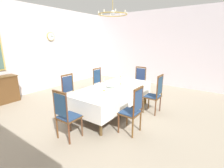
% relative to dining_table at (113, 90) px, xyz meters
% --- Properties ---
extents(ground, '(7.74, 7.00, 0.04)m').
position_rel_dining_table_xyz_m(ground, '(0.00, 0.21, -0.70)').
color(ground, '#A1947F').
extents(back_wall, '(7.74, 0.08, 3.38)m').
position_rel_dining_table_xyz_m(back_wall, '(0.00, 3.75, 1.01)').
color(back_wall, silver).
rests_on(back_wall, ground).
extents(right_wall, '(0.08, 7.00, 3.38)m').
position_rel_dining_table_xyz_m(right_wall, '(3.91, 0.21, 1.01)').
color(right_wall, silver).
rests_on(right_wall, ground).
extents(dining_table, '(2.55, 1.22, 0.75)m').
position_rel_dining_table_xyz_m(dining_table, '(0.00, 0.00, 0.00)').
color(dining_table, brown).
rests_on(dining_table, ground).
extents(tablecloth, '(2.57, 1.24, 0.45)m').
position_rel_dining_table_xyz_m(tablecloth, '(0.00, -0.00, -0.05)').
color(tablecloth, white).
rests_on(tablecloth, dining_table).
extents(chair_south_a, '(0.44, 0.42, 1.10)m').
position_rel_dining_table_xyz_m(chair_south_a, '(-0.67, -1.01, -0.12)').
color(chair_south_a, brown).
rests_on(chair_south_a, ground).
extents(chair_north_a, '(0.44, 0.42, 1.11)m').
position_rel_dining_table_xyz_m(chair_north_a, '(-0.67, 1.01, -0.11)').
color(chair_north_a, brown).
rests_on(chair_north_a, ground).
extents(chair_south_b, '(0.44, 0.42, 1.14)m').
position_rel_dining_table_xyz_m(chair_south_b, '(0.65, -1.02, -0.10)').
color(chair_south_b, brown).
rests_on(chair_south_b, ground).
extents(chair_north_b, '(0.44, 0.42, 1.11)m').
position_rel_dining_table_xyz_m(chair_north_b, '(0.65, 1.01, -0.11)').
color(chair_north_b, brown).
rests_on(chair_north_b, ground).
extents(chair_head_west, '(0.42, 0.44, 1.10)m').
position_rel_dining_table_xyz_m(chair_head_west, '(-1.68, 0.00, -0.12)').
color(chair_head_west, brown).
rests_on(chair_head_west, ground).
extents(chair_head_east, '(0.42, 0.44, 1.11)m').
position_rel_dining_table_xyz_m(chair_head_east, '(1.68, 0.00, -0.11)').
color(chair_head_east, brown).
rests_on(chair_head_east, ground).
extents(soup_tureen, '(0.27, 0.27, 0.22)m').
position_rel_dining_table_xyz_m(soup_tureen, '(-0.08, 0.00, 0.18)').
color(soup_tureen, silver).
rests_on(soup_tureen, tablecloth).
extents(candlestick_west, '(0.07, 0.07, 0.36)m').
position_rel_dining_table_xyz_m(candlestick_west, '(-0.40, 0.00, 0.22)').
color(candlestick_west, gold).
rests_on(candlestick_west, tablecloth).
extents(candlestick_east, '(0.07, 0.07, 0.37)m').
position_rel_dining_table_xyz_m(candlestick_east, '(0.40, 0.00, 0.22)').
color(candlestick_east, gold).
rests_on(candlestick_east, tablecloth).
extents(bowl_near_left, '(0.14, 0.14, 0.04)m').
position_rel_dining_table_xyz_m(bowl_near_left, '(0.96, -0.47, 0.09)').
color(bowl_near_left, silver).
rests_on(bowl_near_left, tablecloth).
extents(bowl_near_right, '(0.15, 0.15, 0.03)m').
position_rel_dining_table_xyz_m(bowl_near_right, '(0.01, -0.49, 0.09)').
color(bowl_near_right, silver).
rests_on(bowl_near_right, tablecloth).
extents(spoon_primary, '(0.06, 0.17, 0.01)m').
position_rel_dining_table_xyz_m(spoon_primary, '(1.07, -0.45, 0.08)').
color(spoon_primary, gold).
rests_on(spoon_primary, tablecloth).
extents(spoon_secondary, '(0.03, 0.18, 0.01)m').
position_rel_dining_table_xyz_m(spoon_secondary, '(0.11, -0.47, 0.08)').
color(spoon_secondary, gold).
rests_on(spoon_secondary, tablecloth).
extents(mounted_clock, '(0.34, 0.06, 0.34)m').
position_rel_dining_table_xyz_m(mounted_clock, '(0.69, 3.68, 1.52)').
color(mounted_clock, '#D1B251').
extents(chandelier, '(0.76, 0.76, 0.66)m').
position_rel_dining_table_xyz_m(chandelier, '(-0.00, 0.00, 2.02)').
color(chandelier, gold).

